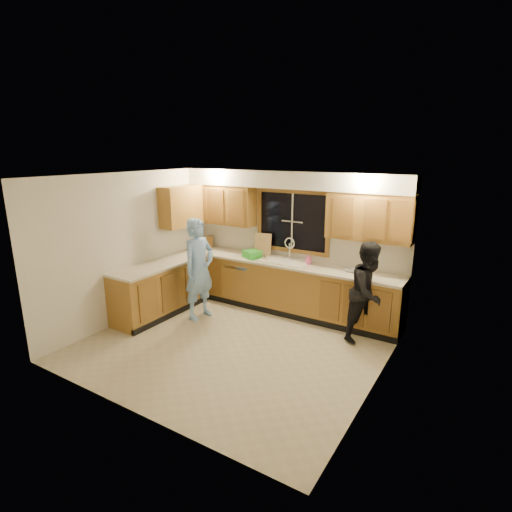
{
  "coord_description": "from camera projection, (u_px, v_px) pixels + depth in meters",
  "views": [
    {
      "loc": [
        3.16,
        -4.47,
        2.84
      ],
      "look_at": [
        -0.0,
        0.65,
        1.24
      ],
      "focal_mm": 28.0,
      "sensor_mm": 36.0,
      "label": 1
    }
  ],
  "objects": [
    {
      "name": "soffit",
      "position": [
        289.0,
        180.0,
        6.83
      ],
      "size": [
        4.2,
        0.35,
        0.3
      ],
      "primitive_type": "cube",
      "color": "white",
      "rests_on": "wall_back"
    },
    {
      "name": "upper_cabinets_right",
      "position": [
        370.0,
        217.0,
        6.25
      ],
      "size": [
        1.35,
        0.33,
        0.75
      ],
      "primitive_type": "cube",
      "color": "#A2712F",
      "rests_on": "wall_back"
    },
    {
      "name": "ceiling",
      "position": [
        231.0,
        176.0,
        5.37
      ],
      "size": [
        4.2,
        4.2,
        0.0
      ],
      "primitive_type": "plane",
      "rotation": [
        3.14,
        0.0,
        0.0
      ],
      "color": "silver"
    },
    {
      "name": "countertop_back",
      "position": [
        284.0,
        263.0,
        7.09
      ],
      "size": [
        4.2,
        0.63,
        0.04
      ],
      "primitive_type": "cube",
      "color": "beige",
      "rests_on": "base_cabinets_back"
    },
    {
      "name": "dish_crate",
      "position": [
        252.0,
        254.0,
        7.33
      ],
      "size": [
        0.37,
        0.36,
        0.13
      ],
      "primitive_type": "cube",
      "rotation": [
        0.0,
        0.0,
        -0.41
      ],
      "color": "green",
      "rests_on": "countertop_back"
    },
    {
      "name": "dishwasher",
      "position": [
        244.0,
        281.0,
        7.65
      ],
      "size": [
        0.6,
        0.56,
        0.82
      ],
      "primitive_type": "cube",
      "color": "silver",
      "rests_on": "floor"
    },
    {
      "name": "knife_block",
      "position": [
        210.0,
        242.0,
        8.11
      ],
      "size": [
        0.16,
        0.16,
        0.23
      ],
      "primitive_type": "cube",
      "rotation": [
        0.0,
        0.0,
        0.64
      ],
      "color": "brown",
      "rests_on": "countertop_back"
    },
    {
      "name": "upper_cabinets_left",
      "position": [
        223.0,
        204.0,
        7.7
      ],
      "size": [
        1.35,
        0.33,
        0.75
      ],
      "primitive_type": "cube",
      "color": "#A2712F",
      "rests_on": "wall_back"
    },
    {
      "name": "countertop_left",
      "position": [
        160.0,
        265.0,
        6.98
      ],
      "size": [
        0.63,
        1.9,
        0.04
      ],
      "primitive_type": "cube",
      "color": "beige",
      "rests_on": "base_cabinets_left"
    },
    {
      "name": "man",
      "position": [
        199.0,
        269.0,
        6.81
      ],
      "size": [
        0.49,
        0.68,
        1.75
      ],
      "primitive_type": "imported",
      "rotation": [
        0.0,
        0.0,
        1.46
      ],
      "color": "#7BABE9",
      "rests_on": "floor"
    },
    {
      "name": "window_frame",
      "position": [
        292.0,
        221.0,
        7.16
      ],
      "size": [
        1.44,
        0.03,
        1.14
      ],
      "color": "black",
      "rests_on": "wall_back"
    },
    {
      "name": "sink",
      "position": [
        284.0,
        264.0,
        7.11
      ],
      "size": [
        0.86,
        0.52,
        0.57
      ],
      "color": "white",
      "rests_on": "countertop_back"
    },
    {
      "name": "base_cabinets_back",
      "position": [
        284.0,
        287.0,
        7.22
      ],
      "size": [
        4.2,
        0.6,
        0.88
      ],
      "primitive_type": "cube",
      "color": "#A2712F",
      "rests_on": "ground"
    },
    {
      "name": "can_left",
      "position": [
        264.0,
        257.0,
        7.19
      ],
      "size": [
        0.06,
        0.06,
        0.11
      ],
      "primitive_type": "cylinder",
      "rotation": [
        0.0,
        0.0,
        -0.02
      ],
      "color": "beige",
      "rests_on": "countertop_back"
    },
    {
      "name": "floor",
      "position": [
        234.0,
        345.0,
        6.02
      ],
      "size": [
        4.2,
        4.2,
        0.0
      ],
      "primitive_type": "plane",
      "color": "#BCB191",
      "rests_on": "ground"
    },
    {
      "name": "can_right",
      "position": [
        266.0,
        258.0,
        7.1
      ],
      "size": [
        0.08,
        0.08,
        0.11
      ],
      "primitive_type": "cylinder",
      "rotation": [
        0.0,
        0.0,
        -0.28
      ],
      "color": "beige",
      "rests_on": "countertop_back"
    },
    {
      "name": "wall_left",
      "position": [
        131.0,
        247.0,
        6.76
      ],
      "size": [
        0.0,
        3.8,
        3.8
      ],
      "primitive_type": "plane",
      "rotation": [
        1.57,
        0.0,
        1.57
      ],
      "color": "silver",
      "rests_on": "ground"
    },
    {
      "name": "base_cabinets_left",
      "position": [
        161.0,
        289.0,
        7.1
      ],
      "size": [
        0.6,
        1.9,
        0.88
      ],
      "primitive_type": "cube",
      "color": "#A2712F",
      "rests_on": "ground"
    },
    {
      "name": "soap_bottle",
      "position": [
        309.0,
        259.0,
        6.9
      ],
      "size": [
        0.09,
        0.1,
        0.19
      ],
      "primitive_type": "imported",
      "rotation": [
        0.0,
        0.0,
        0.11
      ],
      "color": "#E95898",
      "rests_on": "countertop_back"
    },
    {
      "name": "wall_back",
      "position": [
        292.0,
        240.0,
        7.26
      ],
      "size": [
        4.2,
        0.0,
        4.2
      ],
      "primitive_type": "plane",
      "rotation": [
        1.57,
        0.0,
        0.0
      ],
      "color": "silver",
      "rests_on": "ground"
    },
    {
      "name": "woman",
      "position": [
        369.0,
        292.0,
        6.01
      ],
      "size": [
        0.83,
        0.92,
        1.55
      ],
      "primitive_type": "imported",
      "rotation": [
        0.0,
        0.0,
        1.18
      ],
      "color": "black",
      "rests_on": "floor"
    },
    {
      "name": "wall_right",
      "position": [
        381.0,
        292.0,
        4.63
      ],
      "size": [
        0.0,
        3.8,
        3.8
      ],
      "primitive_type": "plane",
      "rotation": [
        1.57,
        0.0,
        -1.57
      ],
      "color": "silver",
      "rests_on": "ground"
    },
    {
      "name": "bowl",
      "position": [
        351.0,
        270.0,
        6.5
      ],
      "size": [
        0.24,
        0.24,
        0.05
      ],
      "primitive_type": "imported",
      "rotation": [
        0.0,
        0.0,
        -0.23
      ],
      "color": "silver",
      "rests_on": "countertop_back"
    },
    {
      "name": "upper_cabinets_return",
      "position": [
        181.0,
        206.0,
        7.45
      ],
      "size": [
        0.33,
        0.9,
        0.75
      ],
      "primitive_type": "cube",
      "color": "#A2712F",
      "rests_on": "wall_left"
    },
    {
      "name": "cutting_board",
      "position": [
        263.0,
        245.0,
        7.44
      ],
      "size": [
        0.34,
        0.18,
        0.42
      ],
      "primitive_type": "cube",
      "rotation": [
        -0.21,
        0.0,
        0.24
      ],
      "color": "tan",
      "rests_on": "countertop_back"
    },
    {
      "name": "stove",
      "position": [
        137.0,
        299.0,
        6.63
      ],
      "size": [
        0.58,
        0.75,
        0.9
      ],
      "primitive_type": "cube",
      "color": "silver",
      "rests_on": "floor"
    }
  ]
}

